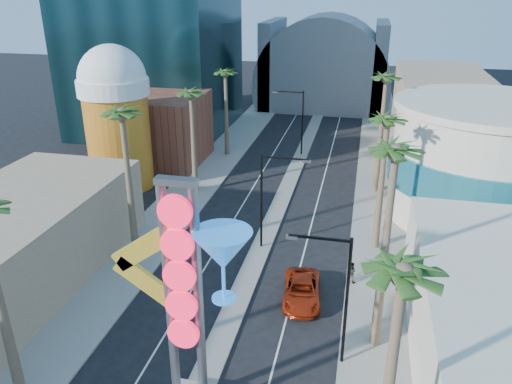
# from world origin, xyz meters

# --- Properties ---
(sidewalk_west) EXTENTS (5.00, 100.00, 0.15)m
(sidewalk_west) POSITION_xyz_m (-9.50, 35.00, 0.07)
(sidewalk_west) COLOR gray
(sidewalk_west) RESTS_ON ground
(sidewalk_east) EXTENTS (5.00, 100.00, 0.15)m
(sidewalk_east) POSITION_xyz_m (9.50, 35.00, 0.07)
(sidewalk_east) COLOR gray
(sidewalk_east) RESTS_ON ground
(median) EXTENTS (1.60, 84.00, 0.15)m
(median) POSITION_xyz_m (0.00, 38.00, 0.07)
(median) COLOR gray
(median) RESTS_ON ground
(brick_filler_west) EXTENTS (10.00, 10.00, 8.00)m
(brick_filler_west) POSITION_xyz_m (-16.00, 38.00, 4.00)
(brick_filler_west) COLOR brown
(brick_filler_west) RESTS_ON ground
(filler_east) EXTENTS (10.00, 20.00, 10.00)m
(filler_east) POSITION_xyz_m (16.00, 48.00, 5.00)
(filler_east) COLOR #A07D67
(filler_east) RESTS_ON ground
(beer_mug) EXTENTS (7.00, 7.00, 14.50)m
(beer_mug) POSITION_xyz_m (-17.00, 30.00, 7.84)
(beer_mug) COLOR #B95418
(beer_mug) RESTS_ON ground
(turquoise_building) EXTENTS (16.60, 16.60, 10.60)m
(turquoise_building) POSITION_xyz_m (18.00, 30.00, 5.25)
(turquoise_building) COLOR beige
(turquoise_building) RESTS_ON ground
(canopy) EXTENTS (22.00, 16.00, 22.00)m
(canopy) POSITION_xyz_m (0.00, 72.00, 4.31)
(canopy) COLOR slate
(canopy) RESTS_ON ground
(neon_sign) EXTENTS (6.53, 2.60, 12.55)m
(neon_sign) POSITION_xyz_m (0.82, 2.96, 7.31)
(neon_sign) COLOR gray
(neon_sign) RESTS_ON ground
(streetlight_0) EXTENTS (3.79, 0.25, 8.00)m
(streetlight_0) POSITION_xyz_m (0.55, 20.00, 4.88)
(streetlight_0) COLOR black
(streetlight_0) RESTS_ON ground
(streetlight_1) EXTENTS (3.79, 0.25, 8.00)m
(streetlight_1) POSITION_xyz_m (-0.55, 44.00, 4.88)
(streetlight_1) COLOR black
(streetlight_1) RESTS_ON ground
(streetlight_2) EXTENTS (3.45, 0.25, 8.00)m
(streetlight_2) POSITION_xyz_m (6.72, 8.00, 4.83)
(streetlight_2) COLOR black
(streetlight_2) RESTS_ON ground
(palm_1) EXTENTS (2.40, 2.40, 12.70)m
(palm_1) POSITION_xyz_m (-9.00, 16.00, 10.82)
(palm_1) COLOR brown
(palm_1) RESTS_ON ground
(palm_2) EXTENTS (2.40, 2.40, 11.20)m
(palm_2) POSITION_xyz_m (-9.00, 30.00, 9.48)
(palm_2) COLOR brown
(palm_2) RESTS_ON ground
(palm_3) EXTENTS (2.40, 2.40, 11.20)m
(palm_3) POSITION_xyz_m (-9.00, 42.00, 9.48)
(palm_3) COLOR brown
(palm_3) RESTS_ON ground
(palm_4) EXTENTS (2.40, 2.40, 12.20)m
(palm_4) POSITION_xyz_m (9.00, 0.00, 10.38)
(palm_4) COLOR brown
(palm_4) RESTS_ON ground
(palm_5) EXTENTS (2.40, 2.40, 13.20)m
(palm_5) POSITION_xyz_m (9.00, 10.00, 11.27)
(palm_5) COLOR brown
(palm_5) RESTS_ON ground
(palm_6) EXTENTS (2.40, 2.40, 11.70)m
(palm_6) POSITION_xyz_m (9.00, 22.00, 9.93)
(palm_6) COLOR brown
(palm_6) RESTS_ON ground
(palm_7) EXTENTS (2.40, 2.40, 12.70)m
(palm_7) POSITION_xyz_m (9.00, 34.00, 10.82)
(palm_7) COLOR brown
(palm_7) RESTS_ON ground
(red_pickup) EXTENTS (2.99, 5.49, 1.46)m
(red_pickup) POSITION_xyz_m (4.17, 13.56, 0.73)
(red_pickup) COLOR #A3260C
(red_pickup) RESTS_ON ground
(pedestrian_b) EXTENTS (0.90, 0.79, 1.57)m
(pedestrian_b) POSITION_xyz_m (7.30, 16.28, 0.94)
(pedestrian_b) COLOR gray
(pedestrian_b) RESTS_ON sidewalk_east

